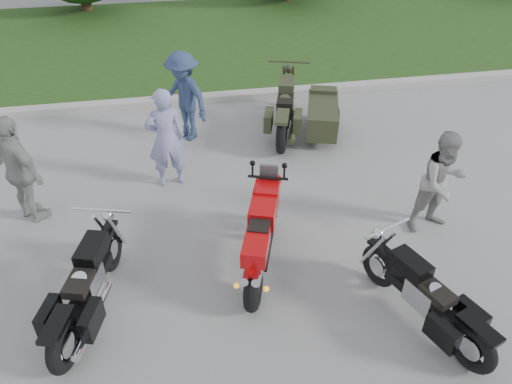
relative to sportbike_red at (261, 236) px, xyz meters
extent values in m
plane|color=#A1A19B|center=(-0.59, -0.39, -0.60)|extent=(80.00, 80.00, 0.00)
cube|color=#AEABA4|center=(-0.59, 5.61, -0.52)|extent=(60.00, 0.30, 0.15)
cube|color=#325A1F|center=(-0.59, 9.76, -0.53)|extent=(60.00, 8.00, 0.14)
torus|color=black|center=(-0.22, -0.67, -0.28)|extent=(0.39, 0.67, 0.64)
torus|color=black|center=(0.25, 0.76, -0.29)|extent=(0.31, 0.63, 0.62)
cube|color=black|center=(0.00, -0.01, -0.03)|extent=(0.57, 0.98, 0.36)
cube|color=#B20709|center=(0.07, 0.22, 0.25)|extent=(0.52, 0.65, 0.27)
cube|color=#B20709|center=(-0.15, -0.45, 0.21)|extent=(0.48, 0.64, 0.23)
cube|color=black|center=(-0.04, -0.14, 0.30)|extent=(0.37, 0.43, 0.10)
cube|color=#B20709|center=(0.19, 0.58, 0.21)|extent=(0.47, 0.51, 0.42)
cylinder|color=silver|center=(-0.31, -0.70, 0.05)|extent=(0.26, 0.49, 0.23)
cylinder|color=silver|center=(-0.17, -0.75, 0.05)|extent=(0.26, 0.49, 0.23)
torus|color=black|center=(-2.51, -1.17, -0.26)|extent=(0.34, 0.69, 0.67)
torus|color=black|center=(-2.07, 0.40, -0.28)|extent=(0.29, 0.64, 0.63)
cube|color=black|center=(-2.29, -0.39, -0.18)|extent=(0.53, 1.20, 0.14)
cube|color=silver|center=(-2.29, -0.39, -0.10)|extent=(0.41, 0.51, 0.35)
cube|color=black|center=(-2.21, -0.10, 0.17)|extent=(0.41, 0.60, 0.22)
cube|color=black|center=(-2.33, -0.53, 0.08)|extent=(0.40, 0.55, 0.12)
cube|color=black|center=(-2.51, -1.17, 0.10)|extent=(0.36, 0.58, 0.06)
cylinder|color=silver|center=(-2.21, -0.77, -0.32)|extent=(0.39, 1.07, 0.10)
torus|color=black|center=(2.08, -2.01, -0.28)|extent=(0.38, 0.65, 0.64)
torus|color=black|center=(1.52, -0.56, -0.30)|extent=(0.32, 0.60, 0.60)
cube|color=black|center=(1.80, -1.29, -0.20)|extent=(0.60, 1.13, 0.13)
cube|color=silver|center=(1.80, -1.29, -0.13)|extent=(0.41, 0.50, 0.33)
cube|color=black|center=(1.70, -1.03, 0.14)|extent=(0.43, 0.58, 0.21)
cube|color=black|center=(1.85, -1.42, 0.04)|extent=(0.41, 0.53, 0.11)
cube|color=black|center=(2.08, -2.01, 0.06)|extent=(0.38, 0.56, 0.06)
cylinder|color=silver|center=(2.08, -1.54, -0.33)|extent=(0.46, 1.00, 0.09)
torus|color=black|center=(0.98, 3.07, -0.23)|extent=(0.39, 0.76, 0.74)
torus|color=black|center=(1.50, 4.79, -0.25)|extent=(0.33, 0.71, 0.70)
cube|color=black|center=(1.24, 3.93, -0.14)|extent=(0.61, 1.32, 0.15)
cube|color=#30361F|center=(1.24, 3.93, -0.05)|extent=(0.45, 0.56, 0.38)
cube|color=#30361F|center=(1.34, 4.25, 0.25)|extent=(0.47, 0.66, 0.24)
cube|color=black|center=(1.19, 3.78, 0.14)|extent=(0.45, 0.61, 0.13)
cube|color=#30361F|center=(0.98, 3.07, 0.17)|extent=(0.40, 0.64, 0.07)
cylinder|color=#30361F|center=(1.32, 3.51, -0.29)|extent=(0.45, 1.18, 0.11)
cube|color=#30361F|center=(1.94, 3.61, -0.16)|extent=(0.98, 1.53, 0.49)
torus|color=black|center=(2.20, 3.53, -0.29)|extent=(0.30, 0.62, 0.61)
imported|color=#8C8EBF|center=(-1.18, 2.39, 0.30)|extent=(0.71, 0.51, 1.80)
imported|color=gray|center=(2.85, 0.45, 0.23)|extent=(0.91, 0.77, 1.66)
imported|color=navy|center=(-0.79, 3.98, 0.30)|extent=(1.26, 1.32, 1.80)
imported|color=#989893|center=(-3.40, 1.78, 0.31)|extent=(1.05, 1.07, 1.81)
camera|label=1|loc=(-0.98, -5.09, 4.49)|focal=35.00mm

